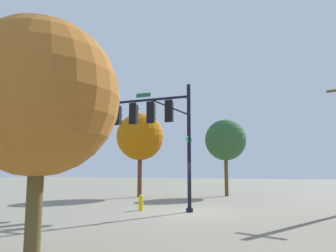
# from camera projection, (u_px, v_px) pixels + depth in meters

# --- Properties ---
(ground_plane) EXTENTS (120.00, 120.00, 0.00)m
(ground_plane) POSITION_uv_depth(u_px,v_px,m) (190.00, 212.00, 16.73)
(ground_plane) COLOR gray
(signal_pole_assembly) EXTENTS (5.09, 1.15, 6.69)m
(signal_pole_assembly) POSITION_uv_depth(u_px,v_px,m) (154.00, 121.00, 18.15)
(signal_pole_assembly) COLOR black
(signal_pole_assembly) RESTS_ON ground_plane
(fire_hydrant) EXTENTS (0.33, 0.24, 0.83)m
(fire_hydrant) POSITION_uv_depth(u_px,v_px,m) (141.00, 202.00, 17.52)
(fire_hydrant) COLOR yellow
(fire_hydrant) RESTS_ON ground_plane
(tree_near) EXTENTS (3.42, 3.42, 6.31)m
(tree_near) POSITION_uv_depth(u_px,v_px,m) (226.00, 140.00, 27.30)
(tree_near) COLOR brown
(tree_near) RESTS_ON ground_plane
(tree_mid) EXTENTS (3.80, 3.80, 6.69)m
(tree_mid) POSITION_uv_depth(u_px,v_px,m) (140.00, 137.00, 26.47)
(tree_mid) COLOR brown
(tree_mid) RESTS_ON ground_plane
(tree_far) EXTENTS (3.93, 3.93, 5.93)m
(tree_far) POSITION_uv_depth(u_px,v_px,m) (40.00, 97.00, 8.10)
(tree_far) COLOR brown
(tree_far) RESTS_ON ground_plane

